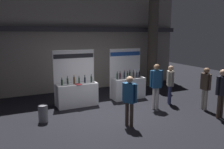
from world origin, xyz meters
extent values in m
plane|color=black|center=(0.00, 0.00, 0.00)|extent=(24.92, 24.92, 0.00)
cube|color=gray|center=(0.00, 4.34, 2.93)|extent=(12.46, 0.25, 5.87)
cube|color=#2D2D33|center=(0.00, 4.04, 3.23)|extent=(12.46, 0.20, 0.24)
cylinder|color=#51473D|center=(4.35, 3.45, 2.45)|extent=(0.57, 0.57, 4.90)
cube|color=white|center=(-0.70, 1.64, 0.48)|extent=(1.68, 0.60, 0.96)
cube|color=white|center=(-0.70, 1.98, 1.17)|extent=(1.77, 0.04, 2.33)
cube|color=black|center=(-0.70, 1.96, 2.09)|extent=(1.72, 0.01, 0.18)
cylinder|color=#19381E|center=(-1.32, 1.63, 1.08)|extent=(0.07, 0.07, 0.22)
cylinder|color=#19381E|center=(-1.32, 1.63, 1.23)|extent=(0.03, 0.03, 0.08)
cylinder|color=gold|center=(-1.32, 1.63, 1.27)|extent=(0.03, 0.03, 0.02)
cylinder|color=#19381E|center=(-1.07, 1.68, 1.09)|extent=(0.07, 0.07, 0.25)
cylinder|color=#19381E|center=(-1.07, 1.68, 1.25)|extent=(0.03, 0.03, 0.07)
cylinder|color=red|center=(-1.07, 1.68, 1.30)|extent=(0.03, 0.03, 0.02)
cylinder|color=#472D14|center=(-0.81, 1.62, 1.10)|extent=(0.08, 0.08, 0.28)
cylinder|color=#472D14|center=(-0.81, 1.62, 1.29)|extent=(0.03, 0.03, 0.09)
cylinder|color=gold|center=(-0.81, 1.62, 1.34)|extent=(0.03, 0.03, 0.02)
cylinder|color=#19381E|center=(-0.58, 1.70, 1.08)|extent=(0.06, 0.06, 0.22)
cylinder|color=#19381E|center=(-0.58, 1.70, 1.22)|extent=(0.03, 0.03, 0.06)
cylinder|color=red|center=(-0.58, 1.70, 1.26)|extent=(0.03, 0.03, 0.02)
cylinder|color=black|center=(-0.33, 1.68, 1.07)|extent=(0.07, 0.07, 0.22)
cylinder|color=black|center=(-0.33, 1.68, 1.23)|extent=(0.03, 0.03, 0.09)
cylinder|color=black|center=(-0.33, 1.68, 1.28)|extent=(0.03, 0.03, 0.02)
cylinder|color=#19381E|center=(-0.07, 1.60, 1.10)|extent=(0.07, 0.07, 0.26)
cylinder|color=#19381E|center=(-0.07, 1.60, 1.26)|extent=(0.03, 0.03, 0.07)
cylinder|color=black|center=(-0.07, 1.60, 1.31)|extent=(0.03, 0.03, 0.02)
cube|color=maroon|center=(-0.70, 1.46, 0.97)|extent=(0.28, 0.36, 0.02)
cube|color=white|center=(1.79, 1.67, 0.49)|extent=(1.54, 0.60, 0.99)
cube|color=white|center=(1.79, 2.01, 1.15)|extent=(1.61, 0.04, 2.30)
cube|color=navy|center=(1.79, 1.99, 2.08)|extent=(1.57, 0.01, 0.18)
cylinder|color=#19381E|center=(1.20, 1.68, 1.11)|extent=(0.07, 0.07, 0.26)
cylinder|color=#19381E|center=(1.20, 1.68, 1.28)|extent=(0.03, 0.03, 0.07)
cylinder|color=black|center=(1.20, 1.68, 1.32)|extent=(0.03, 0.03, 0.02)
cylinder|color=black|center=(1.35, 1.69, 1.11)|extent=(0.07, 0.07, 0.25)
cylinder|color=black|center=(1.35, 1.69, 1.27)|extent=(0.03, 0.03, 0.06)
cylinder|color=black|center=(1.35, 1.69, 1.31)|extent=(0.03, 0.03, 0.02)
cylinder|color=black|center=(1.54, 1.64, 1.12)|extent=(0.07, 0.07, 0.28)
cylinder|color=black|center=(1.54, 1.64, 1.31)|extent=(0.03, 0.03, 0.09)
cylinder|color=red|center=(1.54, 1.64, 1.36)|extent=(0.03, 0.03, 0.02)
cylinder|color=#19381E|center=(1.69, 1.59, 1.11)|extent=(0.07, 0.07, 0.26)
cylinder|color=#19381E|center=(1.69, 1.59, 1.27)|extent=(0.03, 0.03, 0.06)
cylinder|color=black|center=(1.69, 1.59, 1.31)|extent=(0.03, 0.03, 0.02)
cylinder|color=#19381E|center=(1.88, 1.72, 1.12)|extent=(0.07, 0.07, 0.28)
cylinder|color=#19381E|center=(1.88, 1.72, 1.30)|extent=(0.03, 0.03, 0.07)
cylinder|color=black|center=(1.88, 1.72, 1.34)|extent=(0.03, 0.03, 0.02)
cylinder|color=#472D14|center=(2.05, 1.67, 1.11)|extent=(0.07, 0.07, 0.25)
cylinder|color=#472D14|center=(2.05, 1.67, 1.27)|extent=(0.03, 0.03, 0.08)
cylinder|color=red|center=(2.05, 1.67, 1.33)|extent=(0.03, 0.03, 0.02)
cylinder|color=black|center=(2.21, 1.63, 1.10)|extent=(0.06, 0.06, 0.23)
cylinder|color=black|center=(2.21, 1.63, 1.25)|extent=(0.03, 0.03, 0.07)
cylinder|color=black|center=(2.21, 1.63, 1.29)|extent=(0.03, 0.03, 0.02)
cylinder|color=black|center=(2.37, 1.68, 1.10)|extent=(0.07, 0.07, 0.22)
cylinder|color=black|center=(2.37, 1.68, 1.24)|extent=(0.03, 0.03, 0.06)
cylinder|color=black|center=(2.37, 1.68, 1.28)|extent=(0.03, 0.03, 0.02)
cylinder|color=slate|center=(-2.27, 0.44, 0.29)|extent=(0.32, 0.32, 0.57)
torus|color=black|center=(-2.27, 0.44, 0.59)|extent=(0.32, 0.32, 0.02)
cylinder|color=silver|center=(2.13, -0.10, 0.44)|extent=(0.12, 0.12, 0.88)
cylinder|color=silver|center=(1.99, -0.07, 0.44)|extent=(0.12, 0.12, 0.88)
cube|color=navy|center=(2.06, -0.08, 1.23)|extent=(0.41, 0.33, 0.70)
sphere|color=#8C6647|center=(2.06, -0.08, 1.71)|extent=(0.24, 0.24, 0.24)
cylinder|color=navy|center=(2.28, -0.13, 1.25)|extent=(0.08, 0.08, 0.66)
cylinder|color=navy|center=(1.84, -0.03, 1.25)|extent=(0.08, 0.08, 0.66)
cylinder|color=#ADA393|center=(3.79, -1.05, 0.41)|extent=(0.12, 0.12, 0.82)
cylinder|color=#ADA393|center=(3.79, -0.90, 0.41)|extent=(0.12, 0.12, 0.82)
cube|color=#47382D|center=(3.79, -0.98, 1.14)|extent=(0.22, 0.36, 0.65)
sphere|color=#8C6647|center=(3.79, -0.98, 1.59)|extent=(0.23, 0.23, 0.23)
cylinder|color=#47382D|center=(3.78, -1.20, 1.16)|extent=(0.08, 0.08, 0.62)
cylinder|color=#47382D|center=(3.80, -0.76, 1.16)|extent=(0.08, 0.08, 0.62)
cylinder|color=#47382D|center=(0.20, -1.06, 0.41)|extent=(0.12, 0.12, 0.81)
cylinder|color=#47382D|center=(0.28, -1.21, 0.41)|extent=(0.12, 0.12, 0.81)
cube|color=navy|center=(0.24, -1.13, 1.13)|extent=(0.38, 0.43, 0.64)
sphere|color=tan|center=(0.24, -1.13, 1.57)|extent=(0.22, 0.22, 0.22)
cylinder|color=navy|center=(0.12, -0.94, 1.15)|extent=(0.08, 0.08, 0.61)
cylinder|color=navy|center=(0.35, -1.33, 1.15)|extent=(0.08, 0.08, 0.61)
cylinder|color=#47382D|center=(3.47, -1.91, 0.43)|extent=(0.12, 0.12, 0.86)
cylinder|color=#47382D|center=(3.62, -1.91, 0.43)|extent=(0.12, 0.12, 0.86)
cube|color=#23232D|center=(3.55, -1.91, 1.20)|extent=(0.34, 0.23, 0.68)
sphere|color=tan|center=(3.55, -1.91, 1.67)|extent=(0.24, 0.24, 0.24)
cylinder|color=#23232D|center=(3.33, -1.91, 1.22)|extent=(0.08, 0.08, 0.65)
cylinder|color=navy|center=(2.96, 0.13, 0.41)|extent=(0.12, 0.12, 0.81)
cylinder|color=navy|center=(3.04, 0.26, 0.41)|extent=(0.12, 0.12, 0.81)
cube|color=#ADA393|center=(3.00, 0.20, 1.13)|extent=(0.39, 0.43, 0.64)
sphere|color=tan|center=(3.00, 0.20, 1.57)|extent=(0.22, 0.22, 0.22)
cylinder|color=#ADA393|center=(2.89, 0.00, 1.15)|extent=(0.08, 0.08, 0.61)
cylinder|color=#ADA393|center=(3.11, 0.39, 1.15)|extent=(0.08, 0.08, 0.61)
camera|label=1|loc=(-3.26, -7.21, 3.02)|focal=35.90mm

